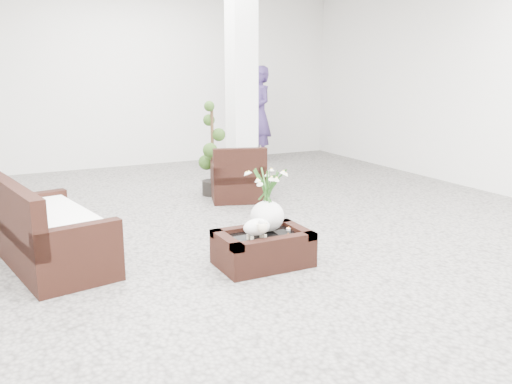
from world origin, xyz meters
name	(u,v)px	position (x,y,z in m)	size (l,w,h in m)	color
ground	(252,244)	(0.00, 0.00, 0.00)	(11.00, 11.00, 0.00)	gray
column	(242,78)	(1.20, 2.80, 1.75)	(0.40, 0.40, 3.50)	white
coffee_table	(263,250)	(-0.19, -0.63, 0.16)	(0.90, 0.60, 0.31)	black
sheep_figurine	(257,229)	(-0.31, -0.73, 0.42)	(0.28, 0.23, 0.21)	white
planter_narcissus	(267,193)	(-0.09, -0.53, 0.71)	(0.44, 0.44, 0.80)	white
tealight	(288,229)	(0.11, -0.61, 0.33)	(0.04, 0.04, 0.03)	white
armchair	(238,173)	(0.74, 1.97, 0.41)	(0.76, 0.73, 0.81)	black
loveseat	(52,223)	(-2.05, 0.32, 0.44)	(1.63, 0.78, 0.87)	black
topiary	(212,150)	(0.52, 2.41, 0.70)	(0.38, 0.38, 1.41)	#243F14
shopper	(259,114)	(2.56, 4.85, 0.98)	(0.71, 0.47, 1.95)	#42306B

